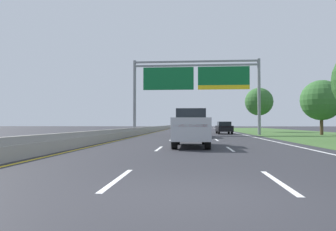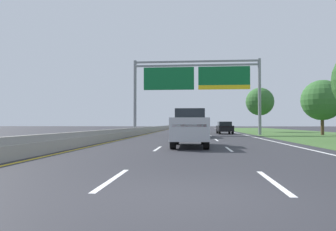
{
  "view_description": "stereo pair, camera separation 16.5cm",
  "coord_description": "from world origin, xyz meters",
  "px_view_note": "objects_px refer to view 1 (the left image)",
  "views": [
    {
      "loc": [
        -0.08,
        -5.73,
        1.32
      ],
      "look_at": [
        -2.35,
        22.81,
        2.07
      ],
      "focal_mm": 33.15,
      "sensor_mm": 36.0,
      "label": 1
    },
    {
      "loc": [
        0.08,
        -5.72,
        1.32
      ],
      "look_at": [
        -2.35,
        22.81,
        2.07
      ],
      "focal_mm": 33.15,
      "sensor_mm": 36.0,
      "label": 2
    }
  ],
  "objects_px": {
    "pickup_truck_silver": "(191,128)",
    "car_gold_centre_lane_sedan": "(192,127)",
    "car_black_right_lane_sedan": "(224,127)",
    "roadside_tree_mid": "(321,100)",
    "roadside_tree_far": "(259,102)",
    "car_grey_centre_lane_suv": "(191,126)",
    "overhead_sign_gantry": "(196,81)"
  },
  "relations": [
    {
      "from": "roadside_tree_mid",
      "to": "roadside_tree_far",
      "type": "bearing_deg",
      "value": 108.98
    },
    {
      "from": "overhead_sign_gantry",
      "to": "car_grey_centre_lane_suv",
      "type": "relative_size",
      "value": 3.2
    },
    {
      "from": "roadside_tree_mid",
      "to": "roadside_tree_far",
      "type": "height_order",
      "value": "roadside_tree_far"
    },
    {
      "from": "pickup_truck_silver",
      "to": "roadside_tree_far",
      "type": "distance_m",
      "value": 33.58
    },
    {
      "from": "overhead_sign_gantry",
      "to": "car_grey_centre_lane_suv",
      "type": "height_order",
      "value": "overhead_sign_gantry"
    },
    {
      "from": "pickup_truck_silver",
      "to": "car_gold_centre_lane_sedan",
      "type": "distance_m",
      "value": 23.37
    },
    {
      "from": "car_gold_centre_lane_sedan",
      "to": "roadside_tree_far",
      "type": "bearing_deg",
      "value": -52.55
    },
    {
      "from": "overhead_sign_gantry",
      "to": "car_grey_centre_lane_suv",
      "type": "distance_m",
      "value": 8.46
    },
    {
      "from": "car_black_right_lane_sedan",
      "to": "car_gold_centre_lane_sedan",
      "type": "bearing_deg",
      "value": 74.91
    },
    {
      "from": "pickup_truck_silver",
      "to": "car_black_right_lane_sedan",
      "type": "xyz_separation_m",
      "value": [
        4.12,
        22.32,
        -0.26
      ]
    },
    {
      "from": "pickup_truck_silver",
      "to": "roadside_tree_mid",
      "type": "distance_m",
      "value": 24.29
    },
    {
      "from": "overhead_sign_gantry",
      "to": "car_black_right_lane_sedan",
      "type": "distance_m",
      "value": 7.5
    },
    {
      "from": "car_grey_centre_lane_suv",
      "to": "roadside_tree_mid",
      "type": "relative_size",
      "value": 0.74
    },
    {
      "from": "pickup_truck_silver",
      "to": "car_grey_centre_lane_suv",
      "type": "relative_size",
      "value": 1.15
    },
    {
      "from": "car_grey_centre_lane_suv",
      "to": "car_gold_centre_lane_sedan",
      "type": "distance_m",
      "value": 11.22
    },
    {
      "from": "car_black_right_lane_sedan",
      "to": "roadside_tree_far",
      "type": "bearing_deg",
      "value": -35.32
    },
    {
      "from": "overhead_sign_gantry",
      "to": "car_gold_centre_lane_sedan",
      "type": "bearing_deg",
      "value": 96.56
    },
    {
      "from": "car_gold_centre_lane_sedan",
      "to": "car_grey_centre_lane_suv",
      "type": "bearing_deg",
      "value": 179.23
    },
    {
      "from": "overhead_sign_gantry",
      "to": "roadside_tree_mid",
      "type": "bearing_deg",
      "value": 0.77
    },
    {
      "from": "pickup_truck_silver",
      "to": "car_grey_centre_lane_suv",
      "type": "distance_m",
      "value": 12.15
    },
    {
      "from": "car_grey_centre_lane_suv",
      "to": "car_black_right_lane_sedan",
      "type": "xyz_separation_m",
      "value": [
        4.16,
        10.17,
        -0.28
      ]
    },
    {
      "from": "pickup_truck_silver",
      "to": "car_gold_centre_lane_sedan",
      "type": "relative_size",
      "value": 1.22
    },
    {
      "from": "car_black_right_lane_sedan",
      "to": "roadside_tree_mid",
      "type": "height_order",
      "value": "roadside_tree_mid"
    },
    {
      "from": "pickup_truck_silver",
      "to": "roadside_tree_mid",
      "type": "bearing_deg",
      "value": -38.53
    },
    {
      "from": "car_black_right_lane_sedan",
      "to": "roadside_tree_mid",
      "type": "xyz_separation_m",
      "value": [
        10.76,
        -3.35,
        3.19
      ]
    },
    {
      "from": "car_grey_centre_lane_suv",
      "to": "car_black_right_lane_sedan",
      "type": "distance_m",
      "value": 10.99
    },
    {
      "from": "overhead_sign_gantry",
      "to": "pickup_truck_silver",
      "type": "relative_size",
      "value": 2.78
    },
    {
      "from": "car_black_right_lane_sedan",
      "to": "roadside_tree_far",
      "type": "xyz_separation_m",
      "value": [
        6.38,
        9.36,
        3.94
      ]
    },
    {
      "from": "car_black_right_lane_sedan",
      "to": "roadside_tree_far",
      "type": "relative_size",
      "value": 0.64
    },
    {
      "from": "overhead_sign_gantry",
      "to": "roadside_tree_far",
      "type": "relative_size",
      "value": 2.17
    },
    {
      "from": "overhead_sign_gantry",
      "to": "pickup_truck_silver",
      "type": "height_order",
      "value": "overhead_sign_gantry"
    },
    {
      "from": "car_black_right_lane_sedan",
      "to": "roadside_tree_far",
      "type": "distance_m",
      "value": 11.99
    }
  ]
}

